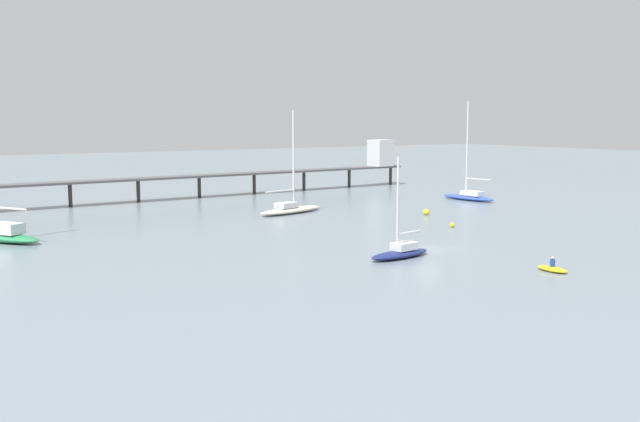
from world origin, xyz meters
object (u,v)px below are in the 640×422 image
sailboat_cream (290,208)px  sailboat_navy (400,251)px  sailboat_blue (469,195)px  dinghy_yellow (552,269)px  pier (279,166)px  sailboat_green (3,233)px  mooring_buoy_mid (452,225)px  mooring_buoy_far (426,212)px

sailboat_cream → sailboat_navy: sailboat_cream is taller
sailboat_blue → dinghy_yellow: (-28.91, -37.96, -0.53)m
pier → sailboat_green: 51.37m
mooring_buoy_mid → sailboat_cream: bearing=113.9°
sailboat_blue → mooring_buoy_mid: size_ratio=26.68×
sailboat_blue → dinghy_yellow: 47.72m
pier → sailboat_blue: sailboat_blue is taller
sailboat_cream → sailboat_navy: size_ratio=1.49×
pier → sailboat_cream: 25.88m
pier → mooring_buoy_mid: 42.27m
sailboat_navy → mooring_buoy_mid: 18.17m
dinghy_yellow → sailboat_navy: bearing=120.8°
dinghy_yellow → mooring_buoy_far: dinghy_yellow is taller
dinghy_yellow → mooring_buoy_mid: 22.19m
sailboat_navy → mooring_buoy_far: (19.43, 18.91, -0.20)m
pier → sailboat_cream: sailboat_cream is taller
sailboat_blue → dinghy_yellow: sailboat_blue is taller
pier → sailboat_blue: bearing=-55.3°
pier → sailboat_navy: sailboat_navy is taller
dinghy_yellow → sailboat_cream: bearing=89.2°
sailboat_navy → dinghy_yellow: 11.97m
mooring_buoy_mid → dinghy_yellow: bearing=-114.0°
pier → mooring_buoy_mid: size_ratio=146.95×
sailboat_cream → mooring_buoy_far: bearing=-38.6°
mooring_buoy_mid → sailboat_blue: bearing=41.7°
sailboat_green → dinghy_yellow: bearing=-48.5°
sailboat_blue → mooring_buoy_far: 17.91m
dinghy_yellow → sailboat_green: bearing=131.5°
sailboat_cream → sailboat_blue: (28.33, -1.38, 0.07)m
dinghy_yellow → mooring_buoy_far: 32.07m
sailboat_navy → mooring_buoy_mid: (15.16, 10.00, -0.30)m
sailboat_cream → mooring_buoy_far: size_ratio=17.15×
pier → mooring_buoy_mid: bearing=-94.2°
sailboat_navy → mooring_buoy_mid: size_ratio=16.05×
sailboat_blue → sailboat_cream: bearing=177.2°
dinghy_yellow → mooring_buoy_far: bearing=65.5°
mooring_buoy_mid → mooring_buoy_far: (4.27, 8.91, 0.10)m
pier → mooring_buoy_far: size_ratio=105.28×
pier → dinghy_yellow: bearing=-101.0°
dinghy_yellow → mooring_buoy_mid: (9.04, 20.27, 0.05)m
sailboat_blue → mooring_buoy_far: bearing=-150.6°
pier → sailboat_cream: bearing=-116.7°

